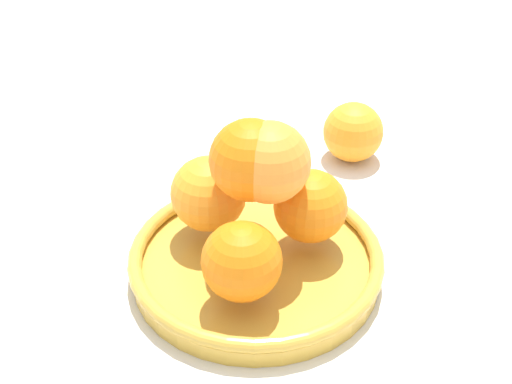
% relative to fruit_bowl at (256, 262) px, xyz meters
% --- Properties ---
extents(ground_plane, '(4.00, 4.00, 0.00)m').
position_rel_fruit_bowl_xyz_m(ground_plane, '(0.00, 0.00, -0.02)').
color(ground_plane, silver).
extents(fruit_bowl, '(0.27, 0.27, 0.03)m').
position_rel_fruit_bowl_xyz_m(fruit_bowl, '(0.00, 0.00, 0.00)').
color(fruit_bowl, gold).
rests_on(fruit_bowl, ground_plane).
extents(orange_pile, '(0.18, 0.19, 0.15)m').
position_rel_fruit_bowl_xyz_m(orange_pile, '(0.00, 0.00, 0.09)').
color(orange_pile, orange).
rests_on(orange_pile, fruit_bowl).
extents(stray_orange, '(0.08, 0.08, 0.08)m').
position_rel_fruit_bowl_xyz_m(stray_orange, '(0.26, -0.08, 0.02)').
color(stray_orange, orange).
rests_on(stray_orange, ground_plane).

